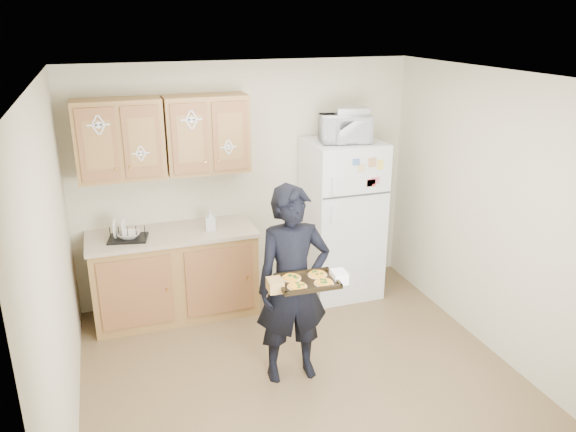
# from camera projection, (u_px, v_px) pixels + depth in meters

# --- Properties ---
(floor) EXTENTS (3.60, 3.60, 0.00)m
(floor) POSITION_uv_depth(u_px,v_px,m) (304.00, 380.00, 4.76)
(floor) COLOR brown
(floor) RESTS_ON ground
(ceiling) EXTENTS (3.60, 3.60, 0.00)m
(ceiling) POSITION_uv_depth(u_px,v_px,m) (307.00, 78.00, 3.91)
(ceiling) COLOR white
(ceiling) RESTS_ON wall_back
(wall_back) EXTENTS (3.60, 0.04, 2.50)m
(wall_back) POSITION_uv_depth(u_px,v_px,m) (246.00, 182.00, 5.94)
(wall_back) COLOR beige
(wall_back) RESTS_ON floor
(wall_front) EXTENTS (3.60, 0.04, 2.50)m
(wall_front) POSITION_uv_depth(u_px,v_px,m) (433.00, 378.00, 2.73)
(wall_front) COLOR beige
(wall_front) RESTS_ON floor
(wall_left) EXTENTS (0.04, 3.60, 2.50)m
(wall_left) POSITION_uv_depth(u_px,v_px,m) (56.00, 276.00, 3.79)
(wall_left) COLOR beige
(wall_left) RESTS_ON floor
(wall_right) EXTENTS (0.04, 3.60, 2.50)m
(wall_right) POSITION_uv_depth(u_px,v_px,m) (499.00, 218.00, 4.88)
(wall_right) COLOR beige
(wall_right) RESTS_ON floor
(refrigerator) EXTENTS (0.75, 0.70, 1.70)m
(refrigerator) POSITION_uv_depth(u_px,v_px,m) (342.00, 219.00, 6.03)
(refrigerator) COLOR white
(refrigerator) RESTS_ON floor
(base_cabinet) EXTENTS (1.60, 0.60, 0.86)m
(base_cabinet) POSITION_uv_depth(u_px,v_px,m) (175.00, 275.00, 5.68)
(base_cabinet) COLOR olive
(base_cabinet) RESTS_ON floor
(countertop) EXTENTS (1.64, 0.64, 0.04)m
(countertop) POSITION_uv_depth(u_px,v_px,m) (172.00, 234.00, 5.53)
(countertop) COLOR tan
(countertop) RESTS_ON base_cabinet
(upper_cab_left) EXTENTS (0.80, 0.33, 0.75)m
(upper_cab_left) POSITION_uv_depth(u_px,v_px,m) (119.00, 140.00, 5.21)
(upper_cab_left) COLOR olive
(upper_cab_left) RESTS_ON wall_back
(upper_cab_right) EXTENTS (0.80, 0.33, 0.75)m
(upper_cab_right) POSITION_uv_depth(u_px,v_px,m) (207.00, 134.00, 5.45)
(upper_cab_right) COLOR olive
(upper_cab_right) RESTS_ON wall_back
(cereal_box) EXTENTS (0.20, 0.07, 0.32)m
(cereal_box) POSITION_uv_depth(u_px,v_px,m) (371.00, 262.00, 6.63)
(cereal_box) COLOR gold
(cereal_box) RESTS_ON floor
(person) EXTENTS (0.63, 0.43, 1.69)m
(person) POSITION_uv_depth(u_px,v_px,m) (293.00, 285.00, 4.56)
(person) COLOR black
(person) RESTS_ON floor
(baking_tray) EXTENTS (0.46, 0.35, 0.04)m
(baking_tray) POSITION_uv_depth(u_px,v_px,m) (307.00, 282.00, 4.24)
(baking_tray) COLOR black
(baking_tray) RESTS_ON person
(pizza_front_left) EXTENTS (0.15, 0.15, 0.02)m
(pizza_front_left) POSITION_uv_depth(u_px,v_px,m) (297.00, 286.00, 4.14)
(pizza_front_left) COLOR gold
(pizza_front_left) RESTS_ON baking_tray
(pizza_front_right) EXTENTS (0.15, 0.15, 0.02)m
(pizza_front_right) POSITION_uv_depth(u_px,v_px,m) (324.00, 283.00, 4.19)
(pizza_front_right) COLOR gold
(pizza_front_right) RESTS_ON baking_tray
(pizza_back_left) EXTENTS (0.15, 0.15, 0.02)m
(pizza_back_left) POSITION_uv_depth(u_px,v_px,m) (291.00, 278.00, 4.27)
(pizza_back_left) COLOR gold
(pizza_back_left) RESTS_ON baking_tray
(pizza_back_right) EXTENTS (0.15, 0.15, 0.02)m
(pizza_back_right) POSITION_uv_depth(u_px,v_px,m) (317.00, 274.00, 4.33)
(pizza_back_right) COLOR gold
(pizza_back_right) RESTS_ON baking_tray
(microwave) EXTENTS (0.55, 0.42, 0.27)m
(microwave) POSITION_uv_depth(u_px,v_px,m) (345.00, 129.00, 5.65)
(microwave) COLOR white
(microwave) RESTS_ON refrigerator
(foil_pan) EXTENTS (0.37, 0.29, 0.07)m
(foil_pan) POSITION_uv_depth(u_px,v_px,m) (351.00, 111.00, 5.64)
(foil_pan) COLOR silver
(foil_pan) RESTS_ON microwave
(dish_rack) EXTENTS (0.40, 0.33, 0.14)m
(dish_rack) POSITION_uv_depth(u_px,v_px,m) (128.00, 232.00, 5.32)
(dish_rack) COLOR black
(dish_rack) RESTS_ON countertop
(bowl) EXTENTS (0.25, 0.25, 0.05)m
(bowl) POSITION_uv_depth(u_px,v_px,m) (129.00, 235.00, 5.33)
(bowl) COLOR silver
(bowl) RESTS_ON dish_rack
(soap_bottle) EXTENTS (0.11, 0.11, 0.21)m
(soap_bottle) POSITION_uv_depth(u_px,v_px,m) (210.00, 220.00, 5.54)
(soap_bottle) COLOR white
(soap_bottle) RESTS_ON countertop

